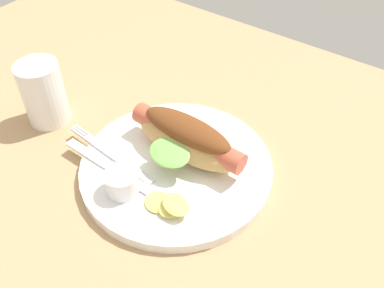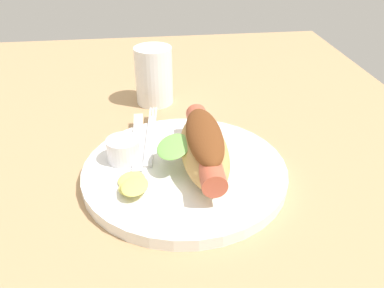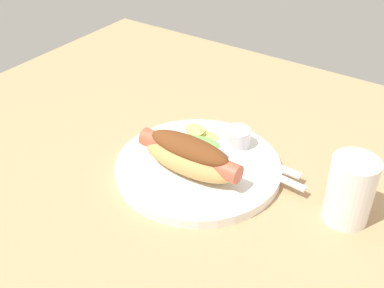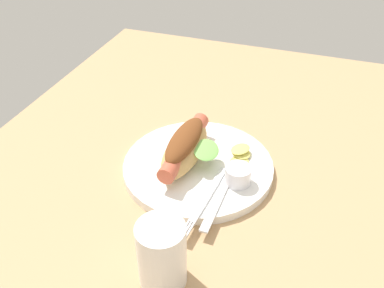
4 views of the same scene
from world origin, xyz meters
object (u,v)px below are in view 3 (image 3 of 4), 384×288
plate (198,167)px  chips_pile (200,133)px  hot_dog (189,155)px  drinking_cup (350,190)px  fork (256,167)px  sauce_ramekin (237,138)px  knife (256,159)px

plate → chips_pile: size_ratio=3.64×
plate → hot_dog: 4.56cm
hot_dog → drinking_cup: drinking_cup is taller
hot_dog → fork: hot_dog is taller
sauce_ramekin → fork: (-5.68, 3.76, -1.37)cm
sauce_ramekin → chips_pile: bearing=10.3°
fork → chips_pile: bearing=173.5°
plate → fork: (-8.34, -4.12, 1.00)cm
plate → drinking_cup: bearing=-173.2°
hot_dog → sauce_ramekin: (-2.70, -10.35, -1.47)cm
plate → chips_pile: 7.91cm
sauce_ramekin → hot_dog: bearing=75.4°
chips_pile → fork: bearing=168.2°
plate → drinking_cup: size_ratio=2.65×
sauce_ramekin → drinking_cup: (-20.78, 5.08, 1.89)cm
fork → drinking_cup: bearing=0.3°
plate → knife: bearing=-140.3°
hot_dog → drinking_cup: size_ratio=1.76×
fork → chips_pile: 12.56cm
sauce_ramekin → drinking_cup: size_ratio=0.44×
fork → hot_dog: bearing=-136.6°
hot_dog → chips_pile: bearing=114.1°
sauce_ramekin → knife: bearing=158.0°
sauce_ramekin → chips_pile: sauce_ramekin is taller
fork → plate: bearing=-148.4°
fork → knife: (1.09, -1.91, -0.02)cm
sauce_ramekin → fork: 6.95cm
plate → chips_pile: bearing=-59.5°
hot_dog → sauce_ramekin: hot_dog is taller
sauce_ramekin → fork: bearing=146.5°
hot_dog → fork: size_ratio=1.05×
plate → sauce_ramekin: size_ratio=6.06×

